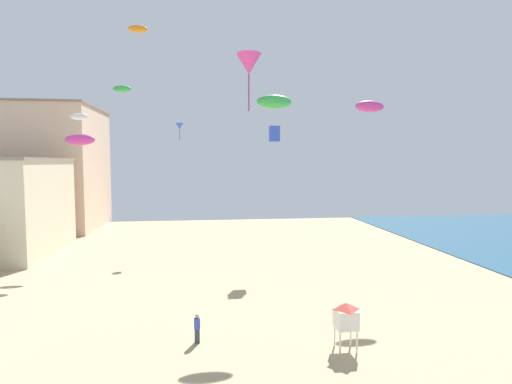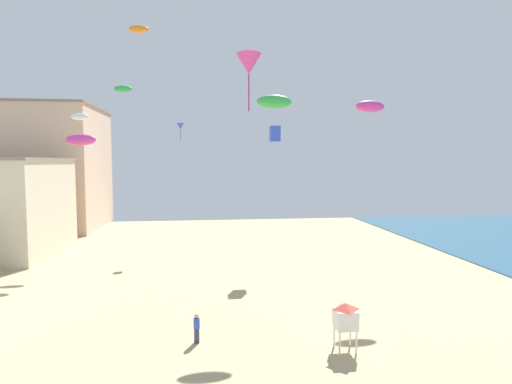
% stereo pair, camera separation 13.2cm
% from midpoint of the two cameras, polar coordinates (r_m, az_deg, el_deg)
% --- Properties ---
extents(boardwalk_hotel_far, '(16.31, 15.48, 18.07)m').
position_cam_midpoint_polar(boardwalk_hotel_far, '(67.03, -28.31, 3.02)').
color(boardwalk_hotel_far, beige).
rests_on(boardwalk_hotel_far, ground).
extents(kite_flyer, '(0.34, 0.34, 1.64)m').
position_cam_midpoint_polar(kite_flyer, '(23.28, -8.60, -18.52)').
color(kite_flyer, '#383D4C').
rests_on(kite_flyer, ground).
extents(lifeguard_stand, '(1.10, 1.10, 2.55)m').
position_cam_midpoint_polar(lifeguard_stand, '(22.43, 12.58, -16.94)').
color(lifeguard_stand, white).
rests_on(lifeguard_stand, ground).
extents(kite_orange_parafoil, '(1.90, 0.53, 0.74)m').
position_cam_midpoint_polar(kite_orange_parafoil, '(43.71, -16.65, 21.47)').
color(kite_orange_parafoil, orange).
extents(kite_magenta_parafoil, '(2.78, 0.77, 1.08)m').
position_cam_midpoint_polar(kite_magenta_parafoil, '(41.85, -23.98, 6.87)').
color(kite_magenta_parafoil, '#DB3D9E').
extents(kite_magenta_parafoil_2, '(2.41, 0.67, 0.94)m').
position_cam_midpoint_polar(kite_magenta_parafoil_2, '(34.04, 15.84, 11.70)').
color(kite_magenta_parafoil_2, '#DB3D9E').
extents(kite_blue_box, '(0.96, 0.96, 1.50)m').
position_cam_midpoint_polar(kite_blue_box, '(39.33, 2.55, 8.32)').
color(kite_blue_box, blue).
extents(kite_blue_delta, '(0.87, 0.87, 1.98)m').
position_cam_midpoint_polar(kite_blue_delta, '(47.27, -10.98, 9.23)').
color(kite_blue_delta, blue).
extents(kite_magenta_delta, '(1.60, 1.60, 3.63)m').
position_cam_midpoint_polar(kite_magenta_delta, '(26.69, -1.18, 17.83)').
color(kite_magenta_delta, '#DB3D9E').
extents(kite_green_parafoil, '(2.53, 0.70, 0.98)m').
position_cam_midpoint_polar(kite_green_parafoil, '(29.14, 2.47, 12.79)').
color(kite_green_parafoil, green).
extents(kite_green_parafoil_2, '(1.97, 0.55, 0.77)m').
position_cam_midpoint_polar(kite_green_parafoil_2, '(48.31, -18.71, 13.83)').
color(kite_green_parafoil_2, green).
extents(kite_white_parafoil, '(1.39, 0.38, 0.54)m').
position_cam_midpoint_polar(kite_white_parafoil, '(35.24, -24.11, 9.82)').
color(kite_white_parafoil, white).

